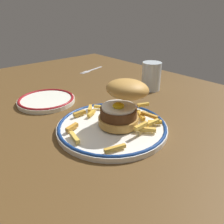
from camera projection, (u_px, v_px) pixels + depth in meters
The scene contains 7 objects.
ground_plane at pixel (115, 125), 59.75cm from camera, with size 145.48×96.62×4.00cm, color brown.
dinner_plate at pixel (112, 126), 53.21cm from camera, with size 25.90×25.90×1.60cm.
burger at pixel (123, 102), 50.57cm from camera, with size 12.18×12.58×11.30cm.
fries_pile at pixel (118, 119), 53.60cm from camera, with size 20.80×23.23×2.32cm.
water_glass at pixel (151, 78), 77.15cm from camera, with size 6.45×6.45×9.51cm.
side_plate at pixel (46, 100), 67.92cm from camera, with size 16.90×16.90×1.60cm.
fork at pixel (91, 70), 101.69cm from camera, with size 4.98×14.28×0.36cm.
Camera 1 is at (38.99, -35.10, 26.81)cm, focal length 36.15 mm.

